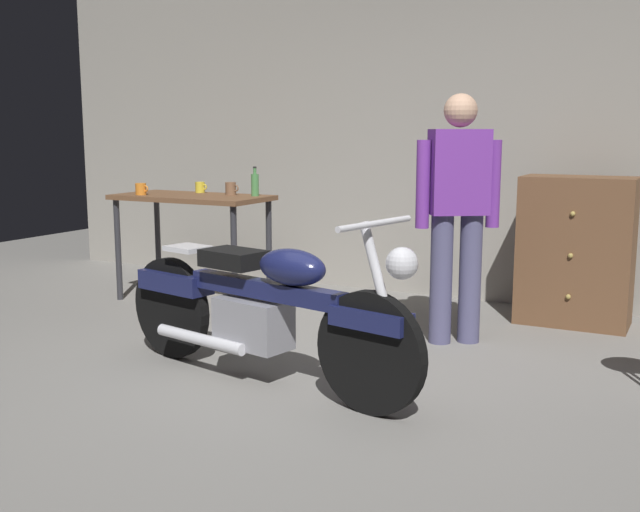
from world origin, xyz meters
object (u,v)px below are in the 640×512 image
mug_brown_stoneware (231,189)px  wooden_dresser (576,251)px  mug_orange_travel (141,189)px  person_standing (458,207)px  motorcycle (261,306)px  bottle (255,184)px  mug_yellow_tall (200,187)px

mug_brown_stoneware → wooden_dresser: bearing=11.0°
mug_orange_travel → mug_brown_stoneware: (0.67, 0.34, 0.00)m
person_standing → mug_orange_travel: bearing=-33.7°
person_standing → motorcycle: bearing=28.2°
wooden_dresser → bottle: (-2.46, -0.53, 0.45)m
person_standing → mug_brown_stoneware: person_standing is taller
person_standing → wooden_dresser: (0.63, 0.89, -0.38)m
mug_brown_stoneware → mug_yellow_tall: bearing=168.9°
wooden_dresser → mug_orange_travel: size_ratio=8.94×
mug_brown_stoneware → mug_yellow_tall: mug_brown_stoneware is taller
motorcycle → mug_orange_travel: size_ratio=17.54×
bottle → person_standing: bearing=-11.4°
person_standing → wooden_dresser: person_standing is taller
mug_brown_stoneware → motorcycle: bearing=-51.6°
bottle → mug_orange_travel: bearing=-159.5°
person_standing → mug_brown_stoneware: (-2.06, 0.37, 0.03)m
motorcycle → mug_brown_stoneware: (-1.34, 1.69, 0.50)m
motorcycle → mug_orange_travel: (-2.01, 1.35, 0.50)m
wooden_dresser → mug_brown_stoneware: wooden_dresser is taller
mug_yellow_tall → motorcycle: bearing=-45.9°
mug_orange_travel → mug_yellow_tall: (0.30, 0.41, -0.00)m
mug_orange_travel → bottle: size_ratio=0.51×
wooden_dresser → mug_brown_stoneware: bearing=-169.0°
mug_orange_travel → mug_brown_stoneware: bearing=27.1°
motorcycle → person_standing: size_ratio=1.29×
mug_brown_stoneware → bottle: size_ratio=0.51×
mug_brown_stoneware → bottle: (0.24, -0.00, 0.04)m
motorcycle → mug_yellow_tall: bearing=145.8°
person_standing → mug_brown_stoneware: 2.10m
motorcycle → mug_orange_travel: mug_orange_travel is taller
wooden_dresser → person_standing: bearing=-125.3°
motorcycle → wooden_dresser: bearing=70.3°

